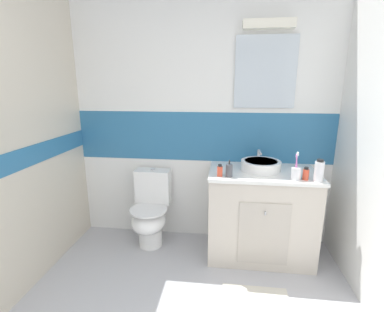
{
  "coord_description": "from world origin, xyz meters",
  "views": [
    {
      "loc": [
        0.25,
        -0.4,
        1.61
      ],
      "look_at": [
        -0.03,
        1.85,
        1.04
      ],
      "focal_mm": 26.16,
      "sensor_mm": 36.0,
      "label": 1
    }
  ],
  "objects_px": {
    "sink_basin": "(261,165)",
    "soap_dispenser": "(229,170)",
    "perfume_flask_small": "(220,170)",
    "lotion_bottle_short": "(306,174)",
    "toothbrush_cup": "(296,173)",
    "mouthwash_bottle": "(319,171)",
    "toilet": "(151,211)"
  },
  "relations": [
    {
      "from": "perfume_flask_small",
      "to": "toilet",
      "type": "bearing_deg",
      "value": 160.55
    },
    {
      "from": "soap_dispenser",
      "to": "lotion_bottle_short",
      "type": "xyz_separation_m",
      "value": [
        0.63,
        -0.0,
        -0.01
      ]
    },
    {
      "from": "toilet",
      "to": "mouthwash_bottle",
      "type": "bearing_deg",
      "value": -10.66
    },
    {
      "from": "perfume_flask_small",
      "to": "sink_basin",
      "type": "bearing_deg",
      "value": 32.16
    },
    {
      "from": "toilet",
      "to": "toothbrush_cup",
      "type": "bearing_deg",
      "value": -11.04
    },
    {
      "from": "perfume_flask_small",
      "to": "toothbrush_cup",
      "type": "bearing_deg",
      "value": -1.09
    },
    {
      "from": "toothbrush_cup",
      "to": "perfume_flask_small",
      "type": "xyz_separation_m",
      "value": [
        -0.63,
        0.01,
        -0.01
      ]
    },
    {
      "from": "sink_basin",
      "to": "toothbrush_cup",
      "type": "distance_m",
      "value": 0.36
    },
    {
      "from": "toothbrush_cup",
      "to": "perfume_flask_small",
      "type": "distance_m",
      "value": 0.63
    },
    {
      "from": "toothbrush_cup",
      "to": "mouthwash_bottle",
      "type": "height_order",
      "value": "toothbrush_cup"
    },
    {
      "from": "toothbrush_cup",
      "to": "mouthwash_bottle",
      "type": "relative_size",
      "value": 1.25
    },
    {
      "from": "soap_dispenser",
      "to": "lotion_bottle_short",
      "type": "relative_size",
      "value": 1.38
    },
    {
      "from": "toilet",
      "to": "mouthwash_bottle",
      "type": "relative_size",
      "value": 4.19
    },
    {
      "from": "soap_dispenser",
      "to": "lotion_bottle_short",
      "type": "bearing_deg",
      "value": -0.24
    },
    {
      "from": "toothbrush_cup",
      "to": "soap_dispenser",
      "type": "distance_m",
      "value": 0.55
    },
    {
      "from": "sink_basin",
      "to": "soap_dispenser",
      "type": "bearing_deg",
      "value": -140.56
    },
    {
      "from": "sink_basin",
      "to": "toothbrush_cup",
      "type": "xyz_separation_m",
      "value": [
        0.26,
        -0.24,
        0.01
      ]
    },
    {
      "from": "toothbrush_cup",
      "to": "soap_dispenser",
      "type": "height_order",
      "value": "toothbrush_cup"
    },
    {
      "from": "toothbrush_cup",
      "to": "lotion_bottle_short",
      "type": "xyz_separation_m",
      "value": [
        0.08,
        0.0,
        -0.01
      ]
    },
    {
      "from": "sink_basin",
      "to": "toothbrush_cup",
      "type": "relative_size",
      "value": 1.75
    },
    {
      "from": "soap_dispenser",
      "to": "perfume_flask_small",
      "type": "relative_size",
      "value": 1.43
    },
    {
      "from": "toilet",
      "to": "perfume_flask_small",
      "type": "relative_size",
      "value": 7.38
    },
    {
      "from": "toothbrush_cup",
      "to": "perfume_flask_small",
      "type": "height_order",
      "value": "toothbrush_cup"
    },
    {
      "from": "soap_dispenser",
      "to": "lotion_bottle_short",
      "type": "distance_m",
      "value": 0.63
    },
    {
      "from": "lotion_bottle_short",
      "to": "mouthwash_bottle",
      "type": "height_order",
      "value": "mouthwash_bottle"
    },
    {
      "from": "sink_basin",
      "to": "toothbrush_cup",
      "type": "bearing_deg",
      "value": -43.39
    },
    {
      "from": "mouthwash_bottle",
      "to": "toilet",
      "type": "bearing_deg",
      "value": 169.34
    },
    {
      "from": "lotion_bottle_short",
      "to": "toilet",
      "type": "bearing_deg",
      "value": 169.65
    },
    {
      "from": "soap_dispenser",
      "to": "mouthwash_bottle",
      "type": "bearing_deg",
      "value": -2.21
    },
    {
      "from": "perfume_flask_small",
      "to": "lotion_bottle_short",
      "type": "distance_m",
      "value": 0.71
    },
    {
      "from": "toilet",
      "to": "perfume_flask_small",
      "type": "height_order",
      "value": "perfume_flask_small"
    },
    {
      "from": "toothbrush_cup",
      "to": "lotion_bottle_short",
      "type": "height_order",
      "value": "toothbrush_cup"
    }
  ]
}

